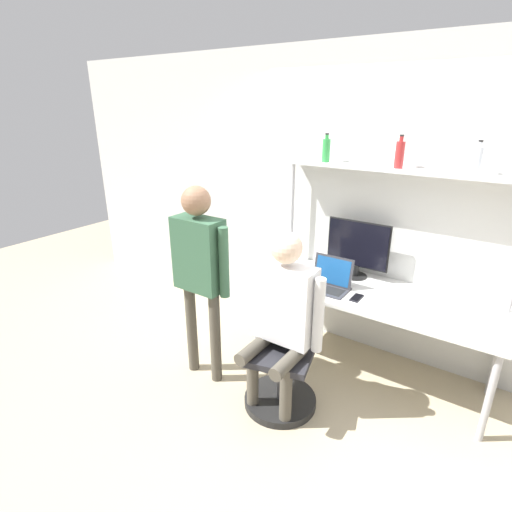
# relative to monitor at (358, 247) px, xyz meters

# --- Properties ---
(ground_plane) EXTENTS (12.00, 12.00, 0.00)m
(ground_plane) POSITION_rel_monitor_xyz_m (0.26, -0.63, -1.03)
(ground_plane) COLOR tan
(wall_back) EXTENTS (8.00, 0.06, 2.70)m
(wall_back) POSITION_rel_monitor_xyz_m (0.26, 0.17, 0.32)
(wall_back) COLOR silver
(wall_back) RESTS_ON ground_plane
(desk) EXTENTS (2.01, 0.75, 0.75)m
(desk) POSITION_rel_monitor_xyz_m (0.26, -0.24, -0.35)
(desk) COLOR silver
(desk) RESTS_ON ground_plane
(shelf_unit) EXTENTS (1.91, 0.22, 1.73)m
(shelf_unit) POSITION_rel_monitor_xyz_m (0.26, 0.02, 0.44)
(shelf_unit) COLOR silver
(shelf_unit) RESTS_ON ground_plane
(monitor) EXTENTS (0.56, 0.21, 0.51)m
(monitor) POSITION_rel_monitor_xyz_m (0.00, 0.00, 0.00)
(monitor) COLOR black
(monitor) RESTS_ON desk
(laptop) EXTENTS (0.35, 0.26, 0.26)m
(laptop) POSITION_rel_monitor_xyz_m (-0.09, -0.34, -0.21)
(laptop) COLOR #333338
(laptop) RESTS_ON desk
(cell_phone) EXTENTS (0.07, 0.15, 0.01)m
(cell_phone) POSITION_rel_monitor_xyz_m (0.18, -0.41, -0.27)
(cell_phone) COLOR black
(cell_phone) RESTS_ON desk
(office_chair) EXTENTS (0.56, 0.56, 0.94)m
(office_chair) POSITION_rel_monitor_xyz_m (-0.15, -1.00, -0.74)
(office_chair) COLOR black
(office_chair) RESTS_ON ground_plane
(person_seated) EXTENTS (0.61, 0.47, 1.40)m
(person_seated) POSITION_rel_monitor_xyz_m (-0.14, -1.04, -0.19)
(person_seated) COLOR #4C473D
(person_seated) RESTS_ON ground_plane
(person_standing) EXTENTS (0.57, 0.22, 1.65)m
(person_standing) POSITION_rel_monitor_xyz_m (-0.87, -1.09, 0.02)
(person_standing) COLOR #4C473D
(person_standing) RESTS_ON ground_plane
(bottle_clear) EXTENTS (0.06, 0.06, 0.24)m
(bottle_clear) POSITION_rel_monitor_xyz_m (0.79, 0.02, 0.81)
(bottle_clear) COLOR silver
(bottle_clear) RESTS_ON shelf_unit
(bottle_green) EXTENTS (0.07, 0.07, 0.24)m
(bottle_green) POSITION_rel_monitor_xyz_m (-0.36, 0.02, 0.81)
(bottle_green) COLOR #2D8C3F
(bottle_green) RESTS_ON shelf_unit
(bottle_red) EXTENTS (0.07, 0.07, 0.25)m
(bottle_red) POSITION_rel_monitor_xyz_m (0.26, 0.02, 0.81)
(bottle_red) COLOR maroon
(bottle_red) RESTS_ON shelf_unit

